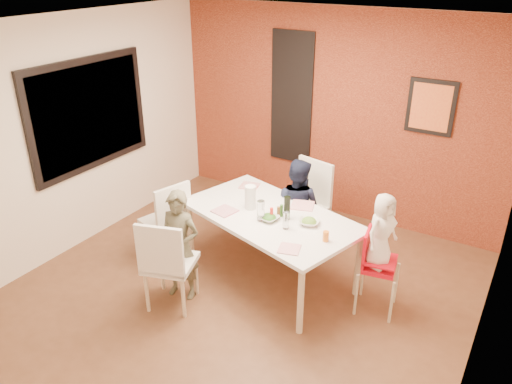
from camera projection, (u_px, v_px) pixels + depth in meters
The scene contains 35 objects.
ground at pixel (241, 291), 5.30m from camera, with size 4.50×4.50×0.00m, color brown.
ceiling at pixel (237, 26), 4.14m from camera, with size 4.50×4.50×0.02m, color white.
wall_back at pixel (334, 116), 6.46m from camera, with size 4.50×0.02×2.70m, color #EFDEC6.
wall_front at pixel (36, 304), 2.98m from camera, with size 4.50×0.02×2.70m, color #EFDEC6.
wall_left at pixel (77, 135), 5.77m from camera, with size 0.02×4.50×2.70m, color #EFDEC6.
wall_right at pixel (496, 239), 3.67m from camera, with size 0.02×4.50×2.70m, color #EFDEC6.
brick_accent_wall at pixel (333, 116), 6.44m from camera, with size 4.50×0.02×2.70m, color maroon.
picture_window_frame at pixel (89, 114), 5.82m from camera, with size 0.05×1.70×1.30m, color black.
picture_window_pane at pixel (90, 114), 5.82m from camera, with size 0.02×1.55×1.15m, color black.
glassblock_strip at pixel (292, 99), 6.64m from camera, with size 0.55×0.03×1.70m, color white.
glassblock_surround at pixel (292, 99), 6.64m from camera, with size 0.60×0.03×1.76m, color black.
art_print_frame at pixel (431, 107), 5.74m from camera, with size 0.54×0.03×0.64m, color black.
art_print_canvas at pixel (431, 107), 5.72m from camera, with size 0.44×0.01×0.54m, color orange.
dining_table at pixel (270, 220), 5.26m from camera, with size 2.08×1.51×0.78m.
chair_near at pixel (166, 261), 4.82m from camera, with size 0.59×0.59×1.00m.
chair_far at pixel (308, 200), 5.95m from camera, with size 0.59×0.59×1.06m.
chair_left at pixel (169, 218), 5.64m from camera, with size 0.56×0.56×0.98m.
high_chair at pixel (375, 263), 4.84m from camera, with size 0.42×0.42×0.87m.
child_near at pixel (180, 246), 5.01m from camera, with size 0.43×0.28×1.18m, color brown.
child_far at pixel (297, 207), 5.76m from camera, with size 0.58×0.45×1.19m, color #161B32.
toddler at pixel (382, 231), 4.68m from camera, with size 0.37×0.24×0.76m, color white.
plate_near_left at pixel (225, 211), 5.28m from camera, with size 0.22×0.22×0.01m, color silver.
plate_far_mid at pixel (303, 205), 5.39m from camera, with size 0.24×0.24×0.01m, color white.
plate_near_right at pixel (289, 249), 4.60m from camera, with size 0.19×0.19×0.01m, color white.
plate_far_left at pixel (249, 186), 5.85m from camera, with size 0.21×0.21×0.01m, color white.
salad_bowl_a at pixel (269, 218), 5.10m from camera, with size 0.20×0.20×0.05m, color silver.
salad_bowl_b at pixel (309, 222), 5.02m from camera, with size 0.21×0.21×0.05m, color white.
wine_bottle at pixel (287, 208), 5.08m from camera, with size 0.07×0.07×0.25m, color black.
wine_glass_a at pixel (261, 211), 5.06m from camera, with size 0.08×0.08×0.22m, color white.
wine_glass_b at pixel (286, 220), 4.92m from camera, with size 0.06×0.06×0.18m, color silver.
paper_towel_roll at pixel (250, 197), 5.29m from camera, with size 0.12×0.12×0.26m, color white.
condiment_red at pixel (272, 214), 5.09m from camera, with size 0.04×0.04×0.14m, color red.
condiment_green at pixel (281, 211), 5.15m from camera, with size 0.03×0.03×0.13m, color #377226.
condiment_brown at pixel (278, 212), 5.13m from camera, with size 0.03×0.03×0.13m, color brown.
sippy_cup at pixel (326, 236), 4.72m from camera, with size 0.06×0.06×0.10m, color orange.
Camera 1 is at (2.37, -3.62, 3.24)m, focal length 35.00 mm.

